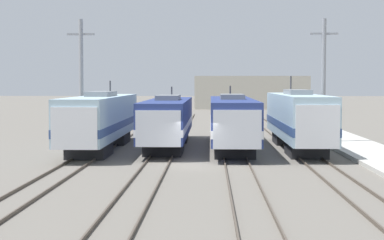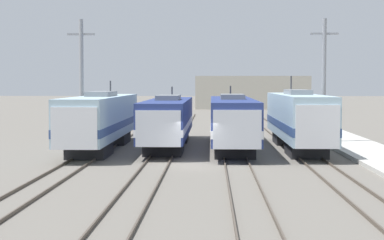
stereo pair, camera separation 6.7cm
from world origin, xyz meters
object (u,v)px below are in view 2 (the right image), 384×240
(locomotive_far_left, at_px, (100,120))
(catenary_tower_left, at_px, (81,80))
(locomotive_far_right, at_px, (298,119))
(catenary_tower_right, at_px, (324,80))
(locomotive_center_right, at_px, (232,121))
(locomotive_center_left, at_px, (168,121))

(locomotive_far_left, bearing_deg, catenary_tower_left, 116.82)
(locomotive_far_right, bearing_deg, catenary_tower_right, 57.46)
(locomotive_far_left, relative_size, locomotive_center_right, 0.99)
(locomotive_center_left, height_order, locomotive_far_right, locomotive_far_right)
(locomotive_far_left, height_order, locomotive_center_left, locomotive_far_left)
(locomotive_center_left, xyz_separation_m, locomotive_far_right, (9.51, -1.39, 0.21))
(locomotive_center_right, distance_m, locomotive_far_right, 4.76)
(catenary_tower_left, relative_size, catenary_tower_right, 1.00)
(locomotive_far_right, bearing_deg, locomotive_center_right, 178.18)
(locomotive_center_right, height_order, catenary_tower_right, catenary_tower_right)
(locomotive_center_left, xyz_separation_m, catenary_tower_right, (11.98, 2.49, 3.05))
(locomotive_center_left, xyz_separation_m, locomotive_center_right, (4.75, -1.23, 0.05))
(locomotive_far_right, bearing_deg, locomotive_center_left, 171.70)
(locomotive_far_left, height_order, locomotive_far_right, locomotive_far_right)
(catenary_tower_right, bearing_deg, locomotive_far_right, -122.54)
(locomotive_center_left, bearing_deg, catenary_tower_right, 11.73)
(locomotive_center_right, bearing_deg, locomotive_far_right, -1.82)
(catenary_tower_right, bearing_deg, catenary_tower_left, 180.00)
(locomotive_far_left, distance_m, locomotive_far_right, 14.27)
(catenary_tower_left, distance_m, catenary_tower_right, 18.98)
(locomotive_far_left, distance_m, locomotive_center_left, 5.14)
(locomotive_center_right, height_order, catenary_tower_left, catenary_tower_left)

